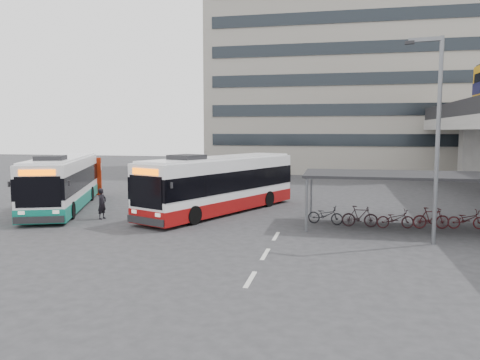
% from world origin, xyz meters
% --- Properties ---
extents(ground, '(120.00, 120.00, 0.00)m').
position_xyz_m(ground, '(0.00, 0.00, 0.00)').
color(ground, '#28282B').
rests_on(ground, ground).
extents(bike_shelter, '(10.00, 4.00, 2.54)m').
position_xyz_m(bike_shelter, '(8.47, 3.00, 1.44)').
color(bike_shelter, '#595B60').
rests_on(bike_shelter, ground).
extents(office_block, '(30.00, 15.00, 25.00)m').
position_xyz_m(office_block, '(6.00, 36.00, 12.50)').
color(office_block, gray).
rests_on(office_block, ground).
extents(road_markings, '(0.15, 7.60, 0.01)m').
position_xyz_m(road_markings, '(2.50, -3.00, 0.01)').
color(road_markings, beige).
rests_on(road_markings, ground).
extents(bus_main, '(6.77, 11.23, 3.31)m').
position_xyz_m(bus_main, '(-1.27, 5.35, 1.54)').
color(bus_main, white).
rests_on(bus_main, ground).
extents(bus_teal, '(6.14, 11.04, 3.23)m').
position_xyz_m(bus_teal, '(-10.52, 4.59, 1.50)').
color(bus_teal, white).
rests_on(bus_teal, ground).
extents(pedestrian, '(0.47, 0.63, 1.58)m').
position_xyz_m(pedestrian, '(-6.75, 2.13, 0.79)').
color(pedestrian, black).
rests_on(pedestrian, ground).
extents(lamp_post, '(1.42, 0.38, 8.11)m').
position_xyz_m(lamp_post, '(8.72, -0.12, 4.62)').
color(lamp_post, '#595B60').
rests_on(lamp_post, ground).
extents(sign_totem_mid, '(0.60, 0.20, 2.79)m').
position_xyz_m(sign_totem_mid, '(-12.39, 4.47, 1.43)').
color(sign_totem_mid, '#9F2109').
rests_on(sign_totem_mid, ground).
extents(sign_totem_north, '(0.56, 0.30, 2.64)m').
position_xyz_m(sign_totem_north, '(-11.52, 10.40, 1.36)').
color(sign_totem_north, '#9F2109').
rests_on(sign_totem_north, ground).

